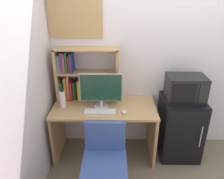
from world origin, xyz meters
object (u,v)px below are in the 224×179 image
object	(u,v)px
hutch_bookshelf	(78,76)
computer_mouse	(124,112)
water_bottle	(63,99)
desk_chair	(105,168)
monitor	(101,89)
mini_fridge	(180,127)
microwave	(185,88)
wall_corkboard	(75,18)
keyboard	(100,112)

from	to	relation	value
hutch_bookshelf	computer_mouse	bearing A→B (deg)	-32.35
water_bottle	desk_chair	bearing A→B (deg)	-49.66
computer_mouse	desk_chair	xyz separation A→B (m)	(-0.22, -0.52, -0.39)
hutch_bookshelf	monitor	distance (m)	0.40
monitor	water_bottle	world-z (taller)	monitor
computer_mouse	mini_fridge	xyz separation A→B (m)	(0.77, 0.20, -0.36)
monitor	mini_fridge	bearing A→B (deg)	3.30
computer_mouse	monitor	bearing A→B (deg)	153.29
desk_chair	hutch_bookshelf	bearing A→B (deg)	113.08
monitor	water_bottle	distance (m)	0.50
microwave	mini_fridge	bearing A→B (deg)	-90.28
mini_fridge	microwave	xyz separation A→B (m)	(0.00, 0.00, 0.58)
mini_fridge	wall_corkboard	xyz separation A→B (m)	(-1.37, 0.28, 1.39)
mini_fridge	hutch_bookshelf	bearing A→B (deg)	172.68
keyboard	water_bottle	distance (m)	0.50
computer_mouse	microwave	xyz separation A→B (m)	(0.77, 0.21, 0.22)
desk_chair	mini_fridge	bearing A→B (deg)	36.30
water_bottle	microwave	size ratio (longest dim) A/B	0.53
desk_chair	computer_mouse	bearing A→B (deg)	67.41
keyboard	wall_corkboard	world-z (taller)	wall_corkboard
hutch_bookshelf	desk_chair	distance (m)	1.21
wall_corkboard	monitor	bearing A→B (deg)	-46.67
mini_fridge	desk_chair	size ratio (longest dim) A/B	0.98
keyboard	water_bottle	size ratio (longest dim) A/B	1.53
mini_fridge	microwave	world-z (taller)	microwave
computer_mouse	wall_corkboard	distance (m)	1.29
water_bottle	wall_corkboard	xyz separation A→B (m)	(0.17, 0.35, 0.94)
desk_chair	wall_corkboard	distance (m)	1.78
monitor	microwave	size ratio (longest dim) A/B	1.13
hutch_bookshelf	water_bottle	size ratio (longest dim) A/B	3.27
keyboard	microwave	bearing A→B (deg)	10.82
keyboard	water_bottle	bearing A→B (deg)	165.25
mini_fridge	water_bottle	bearing A→B (deg)	-177.22
hutch_bookshelf	wall_corkboard	xyz separation A→B (m)	(-0.00, 0.10, 0.72)
water_bottle	wall_corkboard	bearing A→B (deg)	64.76
wall_corkboard	mini_fridge	bearing A→B (deg)	-11.38
mini_fridge	microwave	bearing A→B (deg)	89.72
hutch_bookshelf	desk_chair	size ratio (longest dim) A/B	0.93
computer_mouse	water_bottle	xyz separation A→B (m)	(-0.77, 0.13, 0.10)
keyboard	wall_corkboard	distance (m)	1.19
keyboard	mini_fridge	distance (m)	1.13
microwave	desk_chair	world-z (taller)	microwave
mini_fridge	monitor	bearing A→B (deg)	-176.70
water_bottle	microwave	world-z (taller)	microwave
keyboard	microwave	xyz separation A→B (m)	(1.06, 0.20, 0.23)
desk_chair	wall_corkboard	size ratio (longest dim) A/B	1.30
mini_fridge	microwave	distance (m)	0.58
keyboard	computer_mouse	bearing A→B (deg)	-0.84
desk_chair	wall_corkboard	bearing A→B (deg)	111.11
desk_chair	monitor	bearing A→B (deg)	95.88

